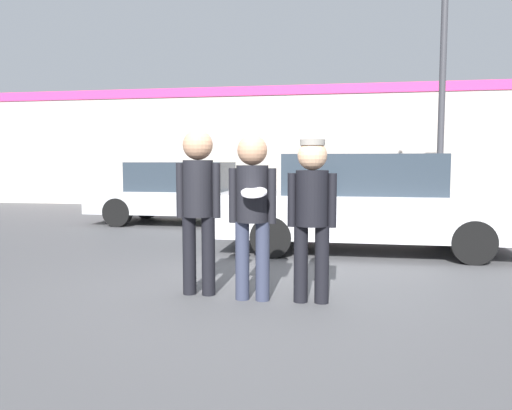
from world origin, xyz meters
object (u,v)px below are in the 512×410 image
(person_right, at_px, (312,205))
(parked_car_far, at_px, (185,193))
(parked_car_near, at_px, (365,203))
(street_lamp, at_px, (454,35))
(person_left, at_px, (198,196))
(shrub, at_px, (221,186))
(person_middle_with_frisbee, at_px, (252,202))

(person_right, bearing_deg, parked_car_far, 118.79)
(parked_car_near, height_order, street_lamp, street_lamp)
(person_left, relative_size, shrub, 1.25)
(person_right, bearing_deg, shrub, 109.21)
(person_right, height_order, street_lamp, street_lamp)
(person_middle_with_frisbee, relative_size, parked_car_near, 0.37)
(person_right, relative_size, parked_car_far, 0.39)
(person_middle_with_frisbee, distance_m, street_lamp, 6.17)
(person_right, bearing_deg, person_left, 175.54)
(person_middle_with_frisbee, relative_size, person_right, 1.03)
(person_middle_with_frisbee, xyz_separation_m, shrub, (-2.90, 10.13, -0.33))
(parked_car_far, bearing_deg, shrub, 91.04)
(person_right, relative_size, street_lamp, 0.27)
(person_left, height_order, person_middle_with_frisbee, person_left)
(person_right, relative_size, shrub, 1.17)
(parked_car_far, bearing_deg, person_left, -70.43)
(person_right, xyz_separation_m, parked_car_far, (-3.45, 6.29, -0.30))
(person_right, distance_m, street_lamp, 5.90)
(shrub, bearing_deg, street_lamp, -43.16)
(person_left, distance_m, parked_car_far, 6.58)
(parked_car_near, bearing_deg, person_middle_with_frisbee, -111.71)
(person_right, relative_size, parked_car_near, 0.36)
(street_lamp, bearing_deg, person_left, -127.52)
(street_lamp, relative_size, shrub, 4.32)
(person_right, bearing_deg, street_lamp, 64.18)
(person_left, relative_size, parked_car_near, 0.38)
(street_lamp, bearing_deg, person_right, -115.82)
(person_middle_with_frisbee, bearing_deg, parked_car_far, 114.17)
(parked_car_near, height_order, parked_car_far, parked_car_near)
(person_right, distance_m, shrub, 10.72)
(street_lamp, bearing_deg, parked_car_far, 164.36)
(person_left, xyz_separation_m, shrub, (-2.27, 10.02, -0.37))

